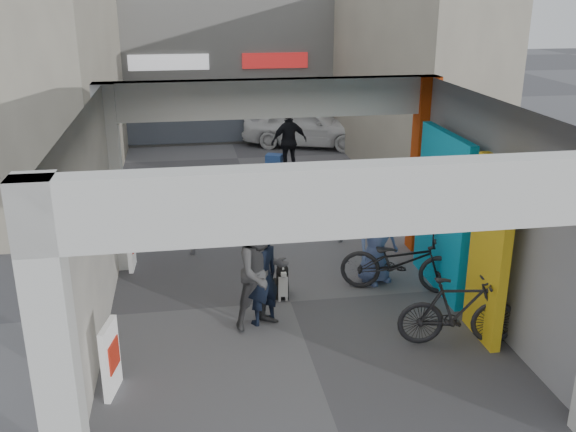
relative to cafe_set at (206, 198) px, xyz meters
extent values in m
plane|color=#59595E|center=(1.21, -5.10, -0.29)|extent=(90.00, 90.00, 0.00)
cube|color=silver|center=(-1.79, -9.10, 1.46)|extent=(0.40, 0.40, 3.50)
cube|color=silver|center=(-1.79, -3.10, 1.46)|extent=(0.40, 0.40, 3.50)
cube|color=#C43D0B|center=(4.21, -3.10, 1.46)|extent=(0.40, 0.40, 3.50)
plane|color=beige|center=(-1.79, -6.10, 1.46)|extent=(0.00, 6.40, 6.40)
plane|color=#96979B|center=(4.21, -6.10, 1.46)|extent=(0.00, 6.40, 6.40)
cube|color=#0DA3D0|center=(3.91, -4.90, 1.11)|extent=(0.15, 2.00, 2.80)
cube|color=yellow|center=(3.91, -6.70, 1.11)|extent=(0.15, 1.00, 2.80)
plane|color=#A5A5A0|center=(1.21, -6.10, 3.21)|extent=(6.40, 6.40, 0.00)
cube|color=silver|center=(1.21, -3.05, 2.86)|extent=(6.40, 0.30, 0.70)
cube|color=silver|center=(1.21, -9.15, 2.86)|extent=(6.40, 0.30, 0.70)
cube|color=silver|center=(1.21, -2.88, 2.81)|extent=(4.20, 0.05, 0.55)
cube|color=silver|center=(1.21, 8.90, 3.71)|extent=(18.00, 4.00, 8.00)
cube|color=#515966|center=(1.21, 6.85, 0.71)|extent=(16.20, 0.06, 1.80)
cube|color=white|center=(-0.79, 6.86, 2.51)|extent=(2.60, 0.06, 0.50)
cube|color=red|center=(2.71, 6.86, 2.51)|extent=(2.20, 0.06, 0.50)
cube|color=#ADA58F|center=(-3.29, 2.40, 2.21)|extent=(2.00, 9.00, 5.00)
cube|color=#ADA58F|center=(5.71, 2.40, 2.21)|extent=(2.00, 9.00, 5.00)
cylinder|color=gray|center=(-0.39, -2.73, 0.15)|extent=(0.09, 0.09, 0.88)
cylinder|color=gray|center=(1.16, -2.72, 0.17)|extent=(0.09, 0.09, 0.93)
cylinder|color=gray|center=(2.70, -2.56, 0.20)|extent=(0.09, 0.09, 0.99)
cube|color=silver|center=(-1.54, -7.28, 0.21)|extent=(0.19, 0.55, 1.00)
cube|color=red|center=(-1.50, -7.28, 0.26)|extent=(0.12, 0.38, 0.40)
cube|color=silver|center=(-1.54, -3.20, 0.21)|extent=(0.11, 0.55, 1.00)
cube|color=red|center=(-1.50, -3.20, 0.26)|extent=(0.06, 0.39, 0.40)
cylinder|color=#ACADB2|center=(0.11, -0.26, 0.04)|extent=(0.06, 0.06, 0.67)
cylinder|color=#ACADB2|center=(0.11, -0.26, -0.28)|extent=(0.41, 0.41, 0.02)
cylinder|color=#ACADB2|center=(0.11, -0.26, 0.37)|extent=(0.65, 0.65, 0.05)
cube|color=#ACADB2|center=(-0.45, -0.45, -0.08)|extent=(0.35, 0.35, 0.42)
cube|color=#ACADB2|center=(-0.45, -0.28, 0.33)|extent=(0.35, 0.05, 0.42)
cube|color=#ACADB2|center=(0.57, 0.20, -0.08)|extent=(0.35, 0.35, 0.42)
cube|color=#ACADB2|center=(0.57, 0.37, 0.33)|extent=(0.35, 0.05, 0.42)
cube|color=#ACADB2|center=(-0.17, 0.30, -0.08)|extent=(0.35, 0.35, 0.42)
cube|color=#ACADB2|center=(-0.17, 0.46, 0.33)|extent=(0.35, 0.05, 0.42)
cube|color=black|center=(-0.52, 0.30, -0.15)|extent=(1.13, 0.57, 0.28)
cube|color=#17511D|center=(-0.52, 0.16, -0.01)|extent=(0.94, 0.33, 0.17)
cube|color=#17511D|center=(-0.52, 0.30, 0.18)|extent=(0.94, 0.33, 0.17)
cube|color=#17511D|center=(-0.52, 0.45, 0.37)|extent=(0.94, 0.33, 0.17)
cube|color=#17511D|center=(2.10, 2.99, -0.15)|extent=(0.55, 0.50, 0.28)
cube|color=#2A4E9A|center=(2.10, 2.99, 0.13)|extent=(0.55, 0.50, 0.28)
cube|color=black|center=(1.09, -4.84, -0.17)|extent=(0.26, 0.34, 0.26)
cube|color=black|center=(1.09, -4.98, 0.03)|extent=(0.20, 0.17, 0.39)
cube|color=white|center=(1.09, -5.07, -0.01)|extent=(0.16, 0.03, 0.36)
cylinder|color=white|center=(1.03, -5.05, -0.14)|extent=(0.05, 0.05, 0.30)
cylinder|color=white|center=(1.15, -5.05, -0.14)|extent=(0.05, 0.05, 0.30)
sphere|color=black|center=(1.09, -5.00, 0.26)|extent=(0.20, 0.20, 0.20)
cube|color=white|center=(1.09, -5.11, 0.24)|extent=(0.09, 0.13, 0.06)
cone|color=black|center=(1.04, -4.96, 0.36)|extent=(0.08, 0.08, 0.09)
cone|color=black|center=(1.14, -4.96, 0.36)|extent=(0.08, 0.08, 0.09)
imported|color=black|center=(0.65, -5.73, 0.51)|extent=(0.70, 0.62, 1.61)
imported|color=#424244|center=(0.64, -5.82, 0.63)|extent=(1.09, 0.97, 1.84)
imported|color=#51679F|center=(2.88, -4.53, 0.54)|extent=(0.97, 0.83, 1.68)
imported|color=black|center=(2.53, 2.93, 0.64)|extent=(1.17, 0.71, 1.86)
imported|color=black|center=(3.18, -4.95, 0.25)|extent=(2.19, 1.33, 1.09)
imported|color=black|center=(3.44, -6.84, 0.25)|extent=(1.85, 0.76, 1.08)
imported|color=white|center=(3.67, 6.23, 0.43)|extent=(4.56, 3.07, 1.44)
camera|label=1|loc=(-0.44, -14.80, 4.75)|focal=40.00mm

